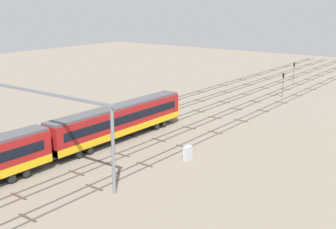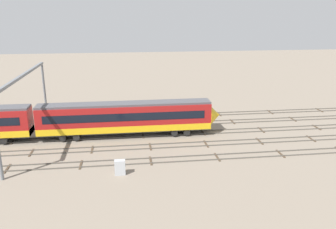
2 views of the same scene
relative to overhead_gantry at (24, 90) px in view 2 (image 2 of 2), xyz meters
name	(u,v)px [view 2 (image 2 of 2)]	position (x,y,z in m)	size (l,w,h in m)	color
ground_plane	(174,134)	(20.06, -0.05, -7.16)	(211.68, 211.68, 0.00)	gray
track_near_foreground	(184,159)	(20.06, -8.97, -7.08)	(195.68, 2.40, 0.16)	#59544C
track_second_near	(178,145)	(20.06, -4.51, -7.08)	(195.68, 2.40, 0.16)	#59544C
track_with_train	(174,134)	(20.06, -0.05, -7.08)	(195.68, 2.40, 0.16)	#59544C
track_second_far	(169,124)	(20.06, 4.42, -7.08)	(195.68, 2.40, 0.16)	#59544C
track_far_background	(166,116)	(20.06, 8.88, -7.08)	(195.68, 2.40, 0.16)	#59544C
overhead_gantry	(24,90)	(0.00, 0.00, 0.00)	(0.40, 23.68, 9.22)	slate
relay_cabinet	(120,167)	(12.38, -11.99, -6.31)	(1.18, 0.63, 1.69)	#B2B7BC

